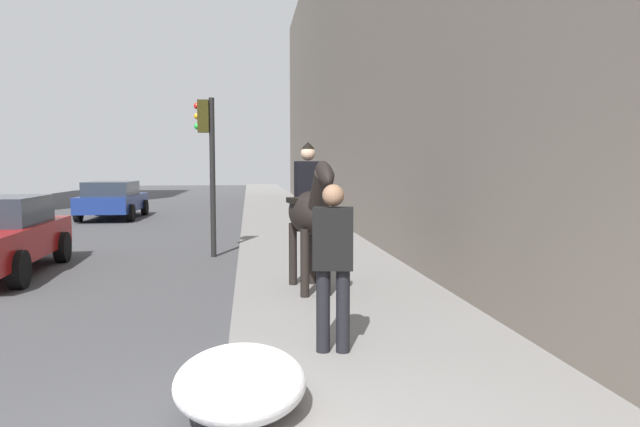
% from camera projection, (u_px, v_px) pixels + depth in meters
% --- Properties ---
extents(mounted_horse_near, '(2.15, 0.73, 2.25)m').
position_uv_depth(mounted_horse_near, '(310.00, 210.00, 8.56)').
color(mounted_horse_near, black).
rests_on(mounted_horse_near, sidewalk_slab).
extents(pedestrian_greeting, '(0.33, 0.44, 1.70)m').
position_uv_depth(pedestrian_greeting, '(333.00, 257.00, 5.73)').
color(pedestrian_greeting, black).
rests_on(pedestrian_greeting, sidewalk_slab).
extents(car_mid_lane, '(4.52, 2.06, 1.44)m').
position_uv_depth(car_mid_lane, '(113.00, 199.00, 22.00)').
color(car_mid_lane, navy).
rests_on(car_mid_lane, ground).
extents(traffic_light_near_curb, '(0.20, 0.44, 3.49)m').
position_uv_depth(traffic_light_near_curb, '(208.00, 150.00, 12.49)').
color(traffic_light_near_curb, black).
rests_on(traffic_light_near_curb, ground).
extents(snow_pile_near, '(1.32, 1.02, 0.46)m').
position_uv_depth(snow_pile_near, '(240.00, 382.00, 4.39)').
color(snow_pile_near, white).
rests_on(snow_pile_near, sidewalk_slab).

